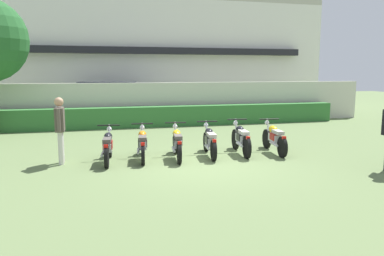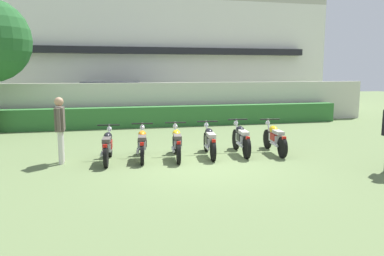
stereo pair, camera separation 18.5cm
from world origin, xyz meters
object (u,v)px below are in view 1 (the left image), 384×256
motorcycle_in_row_2 (177,143)px  motorcycle_in_row_4 (241,138)px  parked_car (112,101)px  motorcycle_in_row_1 (143,144)px  inspector_person (60,124)px  motorcycle_in_row_0 (108,146)px  motorcycle_in_row_5 (274,138)px  motorcycle_in_row_3 (210,141)px

motorcycle_in_row_2 → motorcycle_in_row_4: motorcycle_in_row_4 is taller
parked_car → motorcycle_in_row_1: 8.92m
motorcycle_in_row_2 → inspector_person: (-3.04, 0.15, 0.59)m
motorcycle_in_row_2 → parked_car: bearing=15.9°
parked_car → motorcycle_in_row_4: parked_car is taller
motorcycle_in_row_0 → motorcycle_in_row_2: size_ratio=0.96×
motorcycle_in_row_1 → inspector_person: bearing=95.2°
inspector_person → motorcycle_in_row_5: bearing=-1.4°
parked_car → inspector_person: 9.00m
motorcycle_in_row_5 → parked_car: bearing=32.0°
parked_car → motorcycle_in_row_1: (0.41, -8.89, -0.50)m
inspector_person → motorcycle_in_row_0: bearing=-7.3°
motorcycle_in_row_0 → motorcycle_in_row_2: 1.86m
motorcycle_in_row_4 → motorcycle_in_row_0: bearing=98.3°
motorcycle_in_row_4 → motorcycle_in_row_5: size_ratio=0.98×
motorcycle_in_row_1 → motorcycle_in_row_3: (1.90, -0.03, 0.00)m
motorcycle_in_row_4 → inspector_person: 5.00m
motorcycle_in_row_0 → motorcycle_in_row_4: size_ratio=0.96×
motorcycle_in_row_3 → motorcycle_in_row_4: motorcycle_in_row_4 is taller
motorcycle_in_row_2 → motorcycle_in_row_3: motorcycle_in_row_2 is taller
motorcycle_in_row_1 → motorcycle_in_row_4: size_ratio=0.96×
motorcycle_in_row_1 → motorcycle_in_row_3: size_ratio=0.99×
motorcycle_in_row_4 → inspector_person: size_ratio=1.09×
motorcycle_in_row_4 → parked_car: bearing=26.7°
motorcycle_in_row_3 → motorcycle_in_row_0: bearing=98.8°
motorcycle_in_row_2 → motorcycle_in_row_5: size_ratio=0.99×
motorcycle_in_row_0 → motorcycle_in_row_5: motorcycle_in_row_5 is taller
motorcycle_in_row_0 → motorcycle_in_row_2: (1.86, -0.00, 0.00)m
motorcycle_in_row_5 → inspector_person: (-5.97, 0.15, 0.59)m
motorcycle_in_row_1 → motorcycle_in_row_2: 0.94m
motorcycle_in_row_1 → motorcycle_in_row_2: bearing=-89.5°
parked_car → motorcycle_in_row_0: parked_car is taller
motorcycle_in_row_1 → inspector_person: size_ratio=1.05×
inspector_person → motorcycle_in_row_1: bearing=-1.4°
parked_car → motorcycle_in_row_3: (2.31, -8.92, -0.50)m
motorcycle_in_row_3 → motorcycle_in_row_4: (0.97, 0.05, 0.01)m
parked_car → inspector_person: (-1.70, -8.84, 0.09)m
motorcycle_in_row_4 → motorcycle_in_row_1: bearing=96.9°
motorcycle_in_row_4 → inspector_person: (-4.97, 0.03, 0.58)m
motorcycle_in_row_0 → motorcycle_in_row_2: bearing=-84.2°
motorcycle_in_row_4 → motorcycle_in_row_5: 1.01m
motorcycle_in_row_3 → inspector_person: size_ratio=1.06×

